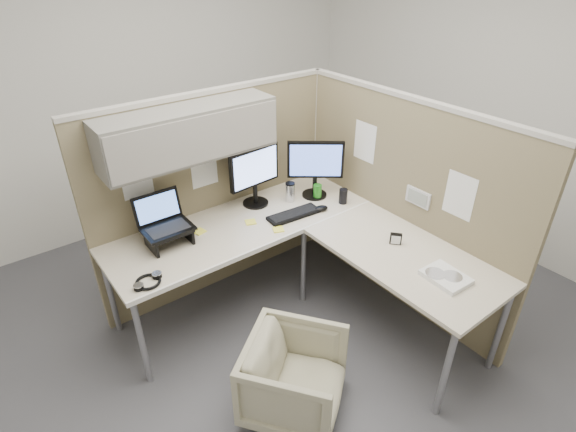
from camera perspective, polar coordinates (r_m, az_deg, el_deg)
ground at (r=3.47m, az=1.24°, el=-14.42°), size 4.50×4.50×0.00m
partition_back at (r=3.32m, az=-10.53°, el=6.05°), size 2.00×0.36×1.63m
partition_right at (r=3.46m, az=13.83°, el=1.54°), size 0.07×2.03×1.63m
desk at (r=3.16m, az=1.73°, el=-3.31°), size 2.00×1.98×0.73m
office_chair at (r=2.83m, az=0.83°, el=-19.43°), size 0.76×0.75×0.57m
monitor_left at (r=3.42m, az=-4.28°, el=5.58°), size 0.44×0.20×0.47m
monitor_right at (r=3.54m, az=3.49°, el=6.54°), size 0.37×0.30×0.47m
laptop_station at (r=3.12m, az=-15.26°, el=-1.27°), size 0.32×0.28×0.34m
keyboard at (r=3.37m, az=0.75°, el=0.18°), size 0.42×0.17×0.02m
mouse at (r=3.45m, az=4.22°, el=0.98°), size 0.12×0.10×0.04m
travel_mug at (r=3.54m, az=0.26°, el=3.07°), size 0.07×0.07×0.16m
soda_can_green at (r=3.55m, az=7.02°, el=2.52°), size 0.07×0.07×0.12m
soda_can_silver at (r=3.60m, az=3.76°, el=3.10°), size 0.07×0.07×0.12m
sticky_note_d at (r=3.31m, az=-4.77°, el=-0.76°), size 0.10×0.10×0.01m
sticky_note_b at (r=3.21m, az=-1.25°, el=-1.71°), size 0.10×0.10×0.01m
sticky_note_c at (r=3.25m, az=-11.20°, el=-1.94°), size 0.09×0.09×0.01m
headphones at (r=2.85m, az=-17.34°, el=-7.95°), size 0.19×0.19×0.03m
paper_stack at (r=2.91m, az=19.38°, el=-7.30°), size 0.22×0.27×0.03m
desk_clock at (r=3.13m, az=13.52°, el=-2.83°), size 0.07×0.08×0.08m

